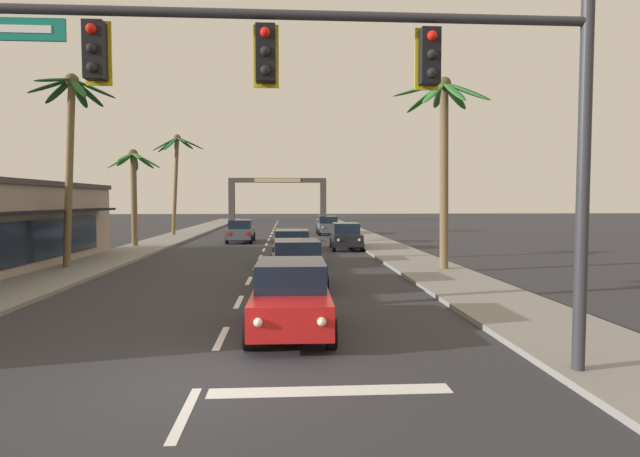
{
  "coord_description": "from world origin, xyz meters",
  "views": [
    {
      "loc": [
        1.51,
        -8.85,
        3.13
      ],
      "look_at": [
        2.57,
        8.0,
        2.2
      ],
      "focal_mm": 28.86,
      "sensor_mm": 36.0,
      "label": 1
    }
  ],
  "objects_px": {
    "sedan_fifth_in_queue": "(292,247)",
    "palm_left_farthest": "(176,162)",
    "palm_left_third": "(134,179)",
    "sedan_parked_nearest_kerb": "(346,236)",
    "palm_left_second": "(71,128)",
    "traffic_signal_mast": "(369,87)",
    "town_gateway_arch": "(278,193)",
    "sedan_oncoming_far": "(241,231)",
    "sedan_lead_at_stop_bar": "(291,296)",
    "sedan_parked_mid_kerb": "(328,225)",
    "sedan_third_in_queue": "(297,263)",
    "palm_right_second": "(444,133)"
  },
  "relations": [
    {
      "from": "sedan_third_in_queue",
      "to": "palm_left_second",
      "type": "distance_m",
      "value": 12.39
    },
    {
      "from": "sedan_third_in_queue",
      "to": "sedan_parked_mid_kerb",
      "type": "bearing_deg",
      "value": 83.21
    },
    {
      "from": "palm_left_farthest",
      "to": "palm_right_second",
      "type": "bearing_deg",
      "value": -54.97
    },
    {
      "from": "traffic_signal_mast",
      "to": "sedan_parked_nearest_kerb",
      "type": "xyz_separation_m",
      "value": [
        2.34,
        23.87,
        -4.16
      ]
    },
    {
      "from": "sedan_fifth_in_queue",
      "to": "sedan_parked_nearest_kerb",
      "type": "xyz_separation_m",
      "value": [
        3.51,
        7.44,
        0.0
      ]
    },
    {
      "from": "sedan_oncoming_far",
      "to": "town_gateway_arch",
      "type": "bearing_deg",
      "value": 87.13
    },
    {
      "from": "sedan_third_in_queue",
      "to": "town_gateway_arch",
      "type": "bearing_deg",
      "value": 91.77
    },
    {
      "from": "sedan_fifth_in_queue",
      "to": "palm_right_second",
      "type": "distance_m",
      "value": 8.91
    },
    {
      "from": "sedan_parked_mid_kerb",
      "to": "palm_right_second",
      "type": "relative_size",
      "value": 0.53
    },
    {
      "from": "traffic_signal_mast",
      "to": "town_gateway_arch",
      "type": "relative_size",
      "value": 0.75
    },
    {
      "from": "sedan_parked_nearest_kerb",
      "to": "sedan_lead_at_stop_bar",
      "type": "bearing_deg",
      "value": -100.11
    },
    {
      "from": "sedan_parked_mid_kerb",
      "to": "town_gateway_arch",
      "type": "xyz_separation_m",
      "value": [
        -5.16,
        31.51,
        3.36
      ]
    },
    {
      "from": "sedan_parked_mid_kerb",
      "to": "palm_right_second",
      "type": "bearing_deg",
      "value": -82.73
    },
    {
      "from": "sedan_fifth_in_queue",
      "to": "sedan_parked_mid_kerb",
      "type": "bearing_deg",
      "value": 80.86
    },
    {
      "from": "sedan_lead_at_stop_bar",
      "to": "town_gateway_arch",
      "type": "distance_m",
      "value": 66.0
    },
    {
      "from": "palm_left_third",
      "to": "sedan_parked_nearest_kerb",
      "type": "bearing_deg",
      "value": -8.16
    },
    {
      "from": "sedan_parked_mid_kerb",
      "to": "palm_left_second",
      "type": "xyz_separation_m",
      "value": [
        -13.24,
        -22.89,
        5.46
      ]
    },
    {
      "from": "sedan_fifth_in_queue",
      "to": "palm_left_farthest",
      "type": "distance_m",
      "value": 23.29
    },
    {
      "from": "sedan_oncoming_far",
      "to": "sedan_parked_nearest_kerb",
      "type": "bearing_deg",
      "value": -39.59
    },
    {
      "from": "sedan_oncoming_far",
      "to": "palm_left_farthest",
      "type": "bearing_deg",
      "value": 131.42
    },
    {
      "from": "sedan_lead_at_stop_bar",
      "to": "sedan_fifth_in_queue",
      "type": "height_order",
      "value": "same"
    },
    {
      "from": "town_gateway_arch",
      "to": "sedan_parked_mid_kerb",
      "type": "bearing_deg",
      "value": -80.7
    },
    {
      "from": "traffic_signal_mast",
      "to": "palm_left_third",
      "type": "relative_size",
      "value": 1.71
    },
    {
      "from": "sedan_lead_at_stop_bar",
      "to": "sedan_parked_mid_kerb",
      "type": "distance_m",
      "value": 34.57
    },
    {
      "from": "sedan_fifth_in_queue",
      "to": "palm_left_third",
      "type": "bearing_deg",
      "value": 137.48
    },
    {
      "from": "sedan_lead_at_stop_bar",
      "to": "palm_left_third",
      "type": "relative_size",
      "value": 0.69
    },
    {
      "from": "sedan_lead_at_stop_bar",
      "to": "sedan_parked_nearest_kerb",
      "type": "xyz_separation_m",
      "value": [
        3.63,
        20.38,
        0.0
      ]
    },
    {
      "from": "traffic_signal_mast",
      "to": "palm_left_second",
      "type": "distance_m",
      "value": 18.61
    },
    {
      "from": "palm_left_third",
      "to": "palm_right_second",
      "type": "height_order",
      "value": "palm_right_second"
    },
    {
      "from": "sedan_parked_nearest_kerb",
      "to": "sedan_oncoming_far",
      "type": "bearing_deg",
      "value": 140.41
    },
    {
      "from": "sedan_third_in_queue",
      "to": "town_gateway_arch",
      "type": "xyz_separation_m",
      "value": [
        -1.84,
        59.43,
        3.36
      ]
    },
    {
      "from": "palm_left_third",
      "to": "sedan_third_in_queue",
      "type": "bearing_deg",
      "value": -56.79
    },
    {
      "from": "sedan_third_in_queue",
      "to": "sedan_lead_at_stop_bar",
      "type": "bearing_deg",
      "value": -92.24
    },
    {
      "from": "sedan_third_in_queue",
      "to": "sedan_fifth_in_queue",
      "type": "bearing_deg",
      "value": 91.12
    },
    {
      "from": "sedan_parked_nearest_kerb",
      "to": "palm_left_second",
      "type": "relative_size",
      "value": 0.52
    },
    {
      "from": "sedan_parked_nearest_kerb",
      "to": "sedan_parked_mid_kerb",
      "type": "relative_size",
      "value": 1.01
    },
    {
      "from": "palm_left_third",
      "to": "town_gateway_arch",
      "type": "relative_size",
      "value": 0.44
    },
    {
      "from": "sedan_parked_nearest_kerb",
      "to": "town_gateway_arch",
      "type": "relative_size",
      "value": 0.31
    },
    {
      "from": "sedan_third_in_queue",
      "to": "town_gateway_arch",
      "type": "distance_m",
      "value": 59.55
    },
    {
      "from": "traffic_signal_mast",
      "to": "town_gateway_arch",
      "type": "distance_m",
      "value": 69.44
    },
    {
      "from": "sedan_lead_at_stop_bar",
      "to": "sedan_third_in_queue",
      "type": "bearing_deg",
      "value": 87.76
    },
    {
      "from": "sedan_lead_at_stop_bar",
      "to": "palm_left_farthest",
      "type": "relative_size",
      "value": 0.51
    },
    {
      "from": "sedan_oncoming_far",
      "to": "palm_left_second",
      "type": "height_order",
      "value": "palm_left_second"
    },
    {
      "from": "sedan_fifth_in_queue",
      "to": "palm_right_second",
      "type": "xyz_separation_m",
      "value": [
        6.57,
        -3.05,
        5.18
      ]
    },
    {
      "from": "palm_left_second",
      "to": "palm_left_farthest",
      "type": "distance_m",
      "value": 21.8
    },
    {
      "from": "sedan_parked_nearest_kerb",
      "to": "palm_right_second",
      "type": "bearing_deg",
      "value": -73.69
    },
    {
      "from": "sedan_third_in_queue",
      "to": "palm_right_second",
      "type": "relative_size",
      "value": 0.53
    },
    {
      "from": "palm_left_second",
      "to": "traffic_signal_mast",
      "type": "bearing_deg",
      "value": -53.81
    },
    {
      "from": "sedan_parked_nearest_kerb",
      "to": "palm_left_farthest",
      "type": "height_order",
      "value": "palm_left_farthest"
    },
    {
      "from": "sedan_third_in_queue",
      "to": "traffic_signal_mast",
      "type": "bearing_deg",
      "value": -84.03
    }
  ]
}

